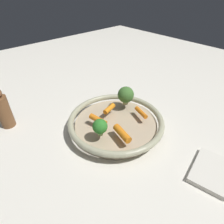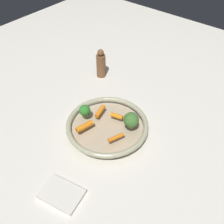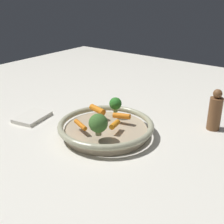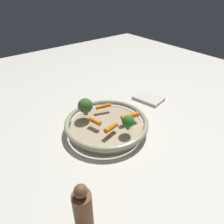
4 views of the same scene
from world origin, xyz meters
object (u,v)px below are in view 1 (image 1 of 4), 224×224
pepper_mill (3,110)px  serving_bowl (116,123)px  baby_carrot_near_rim (122,133)px  baby_carrot_left (141,112)px  baby_carrot_center (98,120)px  baby_carrot_back (109,109)px  broccoli_floret_mid (100,127)px  broccoli_floret_large (126,95)px  dish_towel (211,171)px

pepper_mill → serving_bowl: bearing=-45.4°
baby_carrot_near_rim → baby_carrot_left: size_ratio=1.11×
baby_carrot_center → baby_carrot_near_rim: bearing=-84.2°
baby_carrot_back → pepper_mill: size_ratio=0.34×
baby_carrot_center → broccoli_floret_mid: 0.06m
broccoli_floret_large → pepper_mill: 0.42m
baby_carrot_back → serving_bowl: bearing=-103.2°
baby_carrot_near_rim → baby_carrot_left: (0.12, 0.03, -0.00)m
baby_carrot_center → baby_carrot_back: baby_carrot_center is taller
pepper_mill → dish_towel: pepper_mill is taller
pepper_mill → dish_towel: bearing=-60.1°
baby_carrot_near_rim → pepper_mill: bearing=122.3°
baby_carrot_near_rim → broccoli_floret_mid: bearing=131.9°
broccoli_floret_mid → dish_towel: 0.32m
dish_towel → baby_carrot_back: bearing=98.8°
baby_carrot_left → pepper_mill: size_ratio=0.43×
baby_carrot_left → dish_towel: size_ratio=0.47×
baby_carrot_back → broccoli_floret_mid: bearing=-144.1°
pepper_mill → baby_carrot_center: bearing=-49.8°
pepper_mill → dish_towel: size_ratio=1.11×
baby_carrot_near_rim → baby_carrot_left: baby_carrot_near_rim is taller
broccoli_floret_large → dish_towel: size_ratio=0.51×
broccoli_floret_mid → dish_towel: bearing=-60.8°
baby_carrot_near_rim → baby_carrot_center: 0.10m
baby_carrot_left → broccoli_floret_large: (0.01, 0.08, 0.03)m
broccoli_floret_mid → pepper_mill: pepper_mill is taller
baby_carrot_near_rim → broccoli_floret_mid: 0.07m
baby_carrot_near_rim → baby_carrot_back: 0.13m
broccoli_floret_large → baby_carrot_near_rim: bearing=-138.9°
baby_carrot_left → broccoli_floret_mid: bearing=175.0°
serving_bowl → pepper_mill: 0.38m
baby_carrot_back → baby_carrot_center: bearing=-162.3°
baby_carrot_left → pepper_mill: 0.46m
baby_carrot_center → serving_bowl: bearing=-22.2°
baby_carrot_left → baby_carrot_back: bearing=127.1°
baby_carrot_back → broccoli_floret_mid: broccoli_floret_mid is taller
dish_towel → baby_carrot_center: bearing=110.4°
baby_carrot_near_rim → broccoli_floret_large: size_ratio=1.03×
serving_bowl → baby_carrot_near_rim: baby_carrot_near_rim is taller
baby_carrot_near_rim → broccoli_floret_large: (0.13, 0.11, 0.03)m
baby_carrot_near_rim → broccoli_floret_large: broccoli_floret_large is taller
baby_carrot_center → baby_carrot_left: bearing=-26.2°
pepper_mill → baby_carrot_back: bearing=-39.1°
baby_carrot_center → broccoli_floret_large: size_ratio=0.90×
baby_carrot_back → pepper_mill: (-0.27, 0.22, 0.01)m
baby_carrot_near_rim → serving_bowl: bearing=58.2°
baby_carrot_back → dish_towel: baby_carrot_back is taller
baby_carrot_near_rim → baby_carrot_back: (0.06, 0.12, -0.00)m
pepper_mill → baby_carrot_near_rim: bearing=-57.7°
serving_bowl → broccoli_floret_large: size_ratio=4.73×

